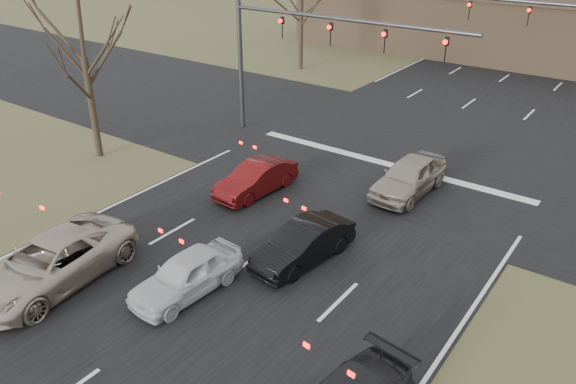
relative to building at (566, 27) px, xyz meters
The scene contains 10 objects.
ground 38.15m from the building, 93.01° to the right, with size 360.00×360.00×0.00m, color #474927.
road_cross 23.24m from the building, 94.97° to the right, with size 200.00×14.00×0.02m, color black.
building is the anchor object (origin of this frame).
mast_arm_near 26.14m from the building, 106.13° to the right, with size 12.12×0.24×8.00m.
tree_left_near 34.95m from the building, 112.87° to the right, with size 5.10×5.10×8.50m.
car_silver_suv 39.83m from the building, 99.00° to the right, with size 2.51×5.45×1.51m, color #B6A793.
car_white_sedan 37.36m from the building, 93.84° to the right, with size 1.51×3.76×1.28m, color silver.
car_black_hatch 33.81m from the building, 91.05° to the right, with size 1.37×3.92×1.29m, color black.
car_red_ahead 31.21m from the building, 99.24° to the right, with size 1.35×3.87×1.28m, color #4F0B0C.
car_silver_ahead 27.17m from the building, 89.87° to the right, with size 1.76×4.38×1.49m, color gray.
Camera 1 is at (10.10, -8.76, 10.43)m, focal length 35.00 mm.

